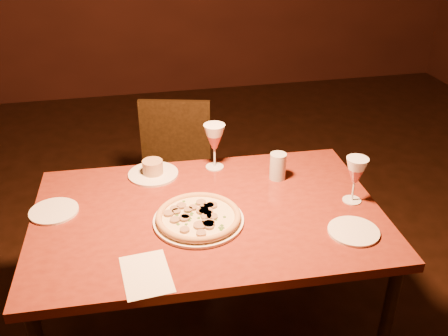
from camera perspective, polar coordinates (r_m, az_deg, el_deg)
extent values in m
cube|color=maroon|center=(1.88, -1.85, -5.47)|extent=(1.33, 0.88, 0.04)
cylinder|color=black|center=(2.40, -17.31, -8.64)|extent=(0.05, 0.05, 0.66)
cylinder|color=black|center=(2.01, 17.81, -17.59)|extent=(0.05, 0.05, 0.66)
cylinder|color=black|center=(2.50, 10.69, -6.02)|extent=(0.05, 0.05, 0.66)
cube|color=black|center=(2.65, -5.89, -1.41)|extent=(0.46, 0.46, 0.04)
cube|color=black|center=(2.71, -5.59, 4.11)|extent=(0.38, 0.12, 0.36)
cylinder|color=black|center=(2.66, -9.42, -6.96)|extent=(0.03, 0.03, 0.39)
cylinder|color=black|center=(2.91, -8.28, -3.42)|extent=(0.03, 0.03, 0.39)
cylinder|color=black|center=(2.62, -2.75, -7.23)|extent=(0.03, 0.03, 0.39)
cylinder|color=black|center=(2.87, -2.21, -3.60)|extent=(0.03, 0.03, 0.39)
cylinder|color=white|center=(1.82, -2.92, -5.99)|extent=(0.33, 0.33, 0.01)
cylinder|color=#FEE7AF|center=(1.81, -2.93, -5.68)|extent=(0.30, 0.30, 0.01)
torus|color=#DEAC61|center=(1.81, -2.94, -5.52)|extent=(0.31, 0.31, 0.02)
cylinder|color=white|center=(2.13, -8.09, -0.67)|extent=(0.21, 0.21, 0.01)
cylinder|color=tan|center=(2.11, -8.15, 0.12)|extent=(0.09, 0.09, 0.06)
cylinder|color=silver|center=(2.07, 6.17, 0.21)|extent=(0.07, 0.07, 0.11)
cylinder|color=white|center=(1.97, -18.87, -4.69)|extent=(0.18, 0.18, 0.01)
cylinder|color=white|center=(1.82, 14.58, -7.01)|extent=(0.18, 0.18, 0.01)
cube|color=white|center=(1.61, -8.87, -11.91)|extent=(0.16, 0.23, 0.00)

